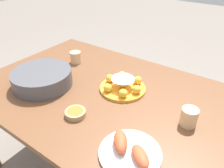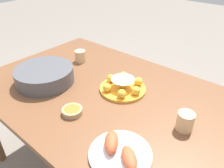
{
  "view_description": "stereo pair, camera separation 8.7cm",
  "coord_description": "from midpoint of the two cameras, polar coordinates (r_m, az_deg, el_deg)",
  "views": [
    {
      "loc": [
        -0.64,
        0.8,
        1.39
      ],
      "look_at": [
        -0.05,
        -0.04,
        0.74
      ],
      "focal_mm": 35.0,
      "sensor_mm": 36.0,
      "label": 1
    },
    {
      "loc": [
        -0.71,
        0.75,
        1.39
      ],
      "look_at": [
        -0.05,
        -0.04,
        0.74
      ],
      "focal_mm": 35.0,
      "sensor_mm": 36.0,
      "label": 2
    }
  ],
  "objects": [
    {
      "name": "cake_plate",
      "position": [
        1.23,
        0.78,
        -0.41
      ],
      "size": [
        0.26,
        0.26,
        0.08
      ],
      "color": "gold",
      "rests_on": "dining_table"
    },
    {
      "name": "dining_table",
      "position": [
        1.29,
        -4.64,
        -4.73
      ],
      "size": [
        1.43,
        0.98,
        0.7
      ],
      "color": "brown",
      "rests_on": "ground_plane"
    },
    {
      "name": "cup_far",
      "position": [
        1.03,
        17.19,
        -8.3
      ],
      "size": [
        0.08,
        0.08,
        0.09
      ],
      "color": "#DBB27F",
      "rests_on": "dining_table"
    },
    {
      "name": "serving_bowl",
      "position": [
        1.33,
        -19.59,
        1.53
      ],
      "size": [
        0.34,
        0.34,
        0.09
      ],
      "color": "#4C4C51",
      "rests_on": "dining_table"
    },
    {
      "name": "cup_near",
      "position": [
        1.55,
        -11.09,
        6.82
      ],
      "size": [
        0.07,
        0.07,
        0.08
      ],
      "color": "#DBB27F",
      "rests_on": "dining_table"
    },
    {
      "name": "sauce_bowl",
      "position": [
        1.08,
        -11.84,
        -7.48
      ],
      "size": [
        0.1,
        0.1,
        0.03
      ],
      "color": "tan",
      "rests_on": "dining_table"
    },
    {
      "name": "seafood_platter",
      "position": [
        0.89,
        1.63,
        -17.13
      ],
      "size": [
        0.25,
        0.25,
        0.06
      ],
      "color": "silver",
      "rests_on": "dining_table"
    }
  ]
}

